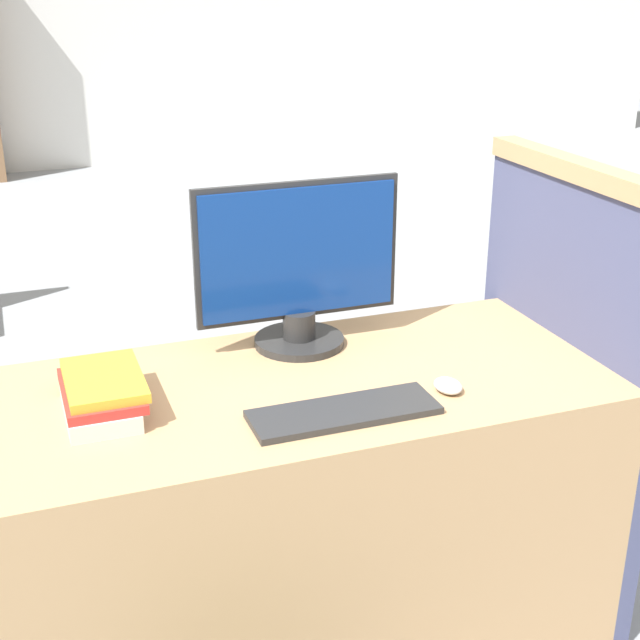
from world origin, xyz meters
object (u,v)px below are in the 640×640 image
object	(u,v)px
keyboard	(344,412)
mouse	(448,386)
monitor	(298,268)
book_stack	(101,395)

from	to	relation	value
keyboard	mouse	world-z (taller)	mouse
keyboard	mouse	distance (m)	0.27
monitor	mouse	world-z (taller)	monitor
monitor	book_stack	bearing A→B (deg)	-158.37
keyboard	mouse	bearing A→B (deg)	6.12
mouse	keyboard	bearing A→B (deg)	-173.88
keyboard	book_stack	distance (m)	0.53
keyboard	book_stack	size ratio (longest dim) A/B	1.55
mouse	book_stack	distance (m)	0.78
mouse	book_stack	xyz separation A→B (m)	(-0.76, 0.17, 0.03)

